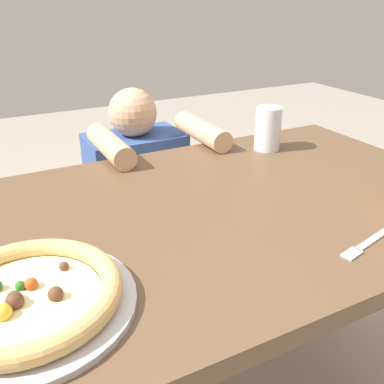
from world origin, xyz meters
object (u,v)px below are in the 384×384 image
at_px(water_cup_clear, 268,128).
at_px(diner_seated, 139,211).
at_px(fork, 370,241).
at_px(pizza_near, 27,298).

bearing_deg(water_cup_clear, diner_seated, 128.23).
distance_m(fork, diner_seated, 1.01).
xyz_separation_m(water_cup_clear, fork, (-0.15, -0.55, -0.07)).
bearing_deg(fork, diner_seated, 99.21).
height_order(water_cup_clear, fork, water_cup_clear).
distance_m(pizza_near, fork, 0.65).
bearing_deg(fork, water_cup_clear, 74.67).
bearing_deg(pizza_near, diner_seated, 59.50).
bearing_deg(diner_seated, fork, -80.79).
xyz_separation_m(fork, diner_seated, (-0.15, 0.94, -0.33)).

